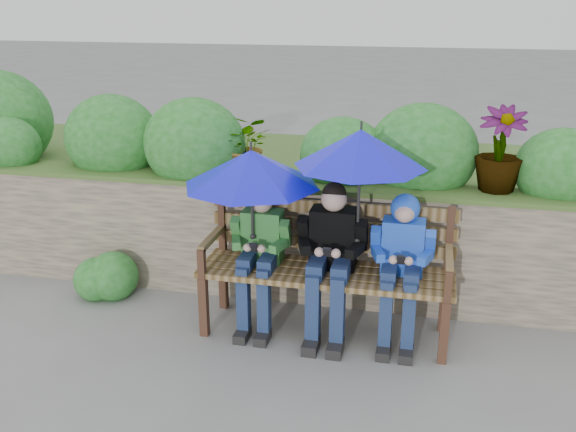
% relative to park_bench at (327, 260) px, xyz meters
% --- Properties ---
extents(ground, '(60.00, 60.00, 0.00)m').
position_rel_park_bench_xyz_m(ground, '(-0.29, -0.20, -0.58)').
color(ground, slate).
rests_on(ground, ground).
extents(garden_backdrop, '(8.00, 2.84, 1.86)m').
position_rel_park_bench_xyz_m(garden_backdrop, '(-0.31, 1.39, 0.06)').
color(garden_backdrop, '#5D534A').
rests_on(garden_backdrop, ground).
extents(park_bench, '(1.93, 0.57, 1.02)m').
position_rel_park_bench_xyz_m(park_bench, '(0.00, 0.00, 0.00)').
color(park_bench, '#3E261A').
rests_on(park_bench, ground).
extents(boy_left, '(0.46, 0.53, 1.13)m').
position_rel_park_bench_xyz_m(boy_left, '(-0.52, -0.09, 0.07)').
color(boy_left, '#2D7C2F').
rests_on(boy_left, ground).
extents(boy_middle, '(0.52, 0.60, 1.20)m').
position_rel_park_bench_xyz_m(boy_middle, '(0.04, -0.10, 0.10)').
color(boy_middle, black).
rests_on(boy_middle, ground).
extents(boy_right, '(0.47, 0.57, 1.14)m').
position_rel_park_bench_xyz_m(boy_right, '(0.56, -0.08, 0.12)').
color(boy_right, '#152BC4').
rests_on(boy_right, ground).
extents(umbrella_left, '(1.03, 1.03, 0.76)m').
position_rel_park_bench_xyz_m(umbrella_left, '(-0.56, -0.11, 0.72)').
color(umbrella_left, '#1012DF').
rests_on(umbrella_left, ground).
extents(umbrella_right, '(0.96, 0.96, 0.92)m').
position_rel_park_bench_xyz_m(umbrella_right, '(0.23, -0.07, 0.90)').
color(umbrella_right, '#1012DF').
rests_on(umbrella_right, ground).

